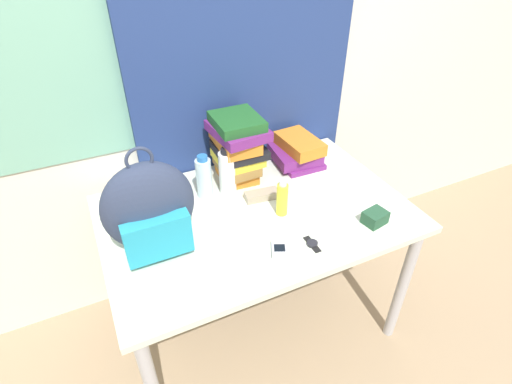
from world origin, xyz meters
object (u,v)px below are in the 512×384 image
Objects in this scene: sunglasses_case at (262,195)px; book_stack_center at (297,151)px; cell_phone at (279,249)px; camera_pouch at (375,217)px; sports_bottle at (227,172)px; water_bottle at (204,178)px; sunscreen_bottle at (282,199)px; backpack at (150,209)px; wristwatch at (312,244)px; book_stack_left at (237,146)px.

book_stack_center is at bearing 34.41° from sunglasses_case.
cell_phone is 0.43m from camera_pouch.
cell_phone is (0.03, -0.44, -0.10)m from sports_bottle.
water_bottle reaches higher than cell_phone.
sunscreen_bottle is at bearing -59.34° from sports_bottle.
cell_phone is 0.34m from sunglasses_case.
book_stack_center is 1.56× the size of sunscreen_bottle.
book_stack_center is at bearing 54.37° from cell_phone.
sports_bottle is (0.38, 0.21, -0.07)m from backpack.
wristwatch is (0.02, -0.22, -0.07)m from sunscreen_bottle.
book_stack_left reaches higher than water_bottle.
wristwatch is (0.54, -0.25, -0.17)m from backpack.
cell_phone is at bearing -73.57° from water_bottle.
sunglasses_case is (0.03, -0.20, -0.15)m from book_stack_left.
cell_phone is at bearing -86.18° from sports_bottle.
book_stack_center is 0.52m from water_bottle.
camera_pouch is at bearing -40.08° from water_bottle.
book_stack_center is at bearing 51.46° from sunscreen_bottle.
wristwatch is at bearing -86.03° from sunscreen_bottle.
wristwatch is (0.13, -0.02, -0.00)m from cell_phone.
sports_bottle reaches higher than water_bottle.
sunscreen_bottle is at bearing -79.51° from book_stack_left.
backpack is 0.44m from sports_bottle.
backpack is at bearing -159.36° from book_stack_center.
wristwatch is at bearing -10.28° from cell_phone.
book_stack_left is at bearing -179.39° from book_stack_center.
book_stack_left is at bearing 84.07° from cell_phone.
sports_bottle is at bearing 120.66° from sunscreen_bottle.
sunglasses_case is (-0.03, 0.13, -0.06)m from sunscreen_bottle.
sunscreen_bottle reaches higher than camera_pouch.
book_stack_left reaches higher than cell_phone.
sunscreen_bottle is 1.07× the size of sunglasses_case.
camera_pouch is at bearing -45.07° from sports_bottle.
book_stack_center is (0.79, 0.30, -0.11)m from backpack.
wristwatch is (0.05, -0.35, -0.01)m from sunglasses_case.
wristwatch is (-0.25, -0.55, -0.06)m from book_stack_center.
book_stack_center is 0.36m from sunglasses_case.
water_bottle reaches higher than book_stack_center.
backpack is at bearing 155.00° from wristwatch.
cell_phone is 0.13m from wristwatch.
sunscreen_bottle is at bearing -128.54° from book_stack_center.
backpack is 2.07× the size of water_bottle.
book_stack_center is at bearing 95.47° from camera_pouch.
backpack is at bearing -147.78° from book_stack_left.
book_stack_left is at bearing 97.89° from wristwatch.
backpack reaches higher than sports_bottle.
water_bottle is 0.55m from wristwatch.
camera_pouch is (0.37, -0.54, -0.14)m from book_stack_left.
camera_pouch reaches higher than cell_phone.
sunscreen_bottle is 0.15m from sunglasses_case.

